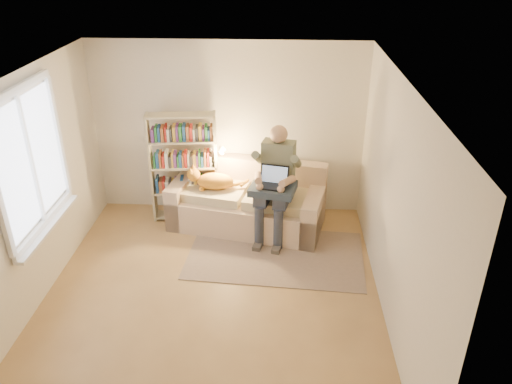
# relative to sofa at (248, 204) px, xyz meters

# --- Properties ---
(floor) EXTENTS (4.50, 4.50, 0.00)m
(floor) POSITION_rel_sofa_xyz_m (-0.32, -1.75, -0.34)
(floor) COLOR #9B7746
(floor) RESTS_ON ground
(ceiling) EXTENTS (4.00, 4.50, 0.02)m
(ceiling) POSITION_rel_sofa_xyz_m (-0.32, -1.75, 2.26)
(ceiling) COLOR white
(ceiling) RESTS_ON wall_back
(wall_left) EXTENTS (0.02, 4.50, 2.60)m
(wall_left) POSITION_rel_sofa_xyz_m (-2.32, -1.75, 0.96)
(wall_left) COLOR silver
(wall_left) RESTS_ON floor
(wall_right) EXTENTS (0.02, 4.50, 2.60)m
(wall_right) POSITION_rel_sofa_xyz_m (1.68, -1.75, 0.96)
(wall_right) COLOR silver
(wall_right) RESTS_ON floor
(wall_back) EXTENTS (4.00, 0.02, 2.60)m
(wall_back) POSITION_rel_sofa_xyz_m (-0.32, 0.50, 0.96)
(wall_back) COLOR silver
(wall_back) RESTS_ON floor
(wall_front) EXTENTS (4.00, 0.02, 2.60)m
(wall_front) POSITION_rel_sofa_xyz_m (-0.32, -4.00, 0.96)
(wall_front) COLOR silver
(wall_front) RESTS_ON floor
(window) EXTENTS (0.12, 1.52, 1.69)m
(window) POSITION_rel_sofa_xyz_m (-2.26, -1.55, 1.04)
(window) COLOR white
(window) RESTS_ON wall_left
(sofa) EXTENTS (2.35, 1.42, 0.93)m
(sofa) POSITION_rel_sofa_xyz_m (0.00, 0.00, 0.00)
(sofa) COLOR beige
(sofa) RESTS_ON floor
(person) EXTENTS (0.57, 0.78, 1.60)m
(person) POSITION_rel_sofa_xyz_m (0.41, -0.25, 0.56)
(person) COLOR slate
(person) RESTS_ON sofa
(cat) EXTENTS (0.82, 0.39, 0.30)m
(cat) POSITION_rel_sofa_xyz_m (-0.55, -0.03, 0.38)
(cat) COLOR #FFAA31
(cat) RESTS_ON sofa
(blanket) EXTENTS (0.69, 0.60, 0.10)m
(blanket) POSITION_rel_sofa_xyz_m (0.42, -0.42, 0.46)
(blanket) COLOR #263342
(blanket) RESTS_ON person
(laptop) EXTENTS (0.44, 0.39, 0.33)m
(laptop) POSITION_rel_sofa_xyz_m (0.42, -0.41, 0.58)
(laptop) COLOR black
(laptop) RESTS_ON blanket
(bookshelf) EXTENTS (1.12, 0.36, 1.65)m
(bookshelf) POSITION_rel_sofa_xyz_m (-0.94, 0.15, 0.58)
(bookshelf) COLOR #C2B792
(bookshelf) RESTS_ON floor
(rug) EXTENTS (2.43, 1.54, 0.01)m
(rug) POSITION_rel_sofa_xyz_m (0.43, -0.82, -0.33)
(rug) COLOR gray
(rug) RESTS_ON floor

